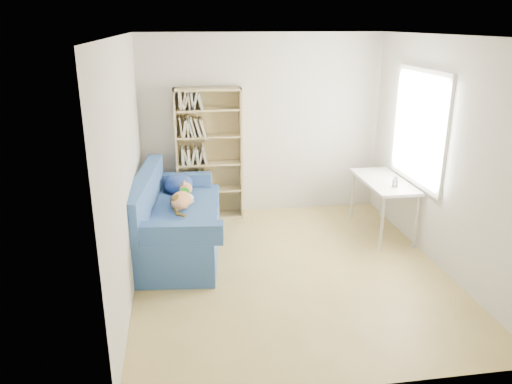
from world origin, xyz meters
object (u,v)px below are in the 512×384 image
at_px(pen_cup, 395,183).
at_px(sofa, 175,221).
at_px(bookshelf, 209,160).
at_px(desk, 384,185).

bearing_deg(pen_cup, sofa, 176.15).
bearing_deg(bookshelf, pen_cup, -28.81).
height_order(sofa, bookshelf, bookshelf).
height_order(sofa, pen_cup, sofa).
distance_m(desk, pen_cup, 0.32).
bearing_deg(bookshelf, sofa, -115.63).
relative_size(desk, pen_cup, 8.20).
xyz_separation_m(bookshelf, pen_cup, (2.27, -1.25, -0.06)).
relative_size(sofa, pen_cup, 14.51).
height_order(desk, pen_cup, pen_cup).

